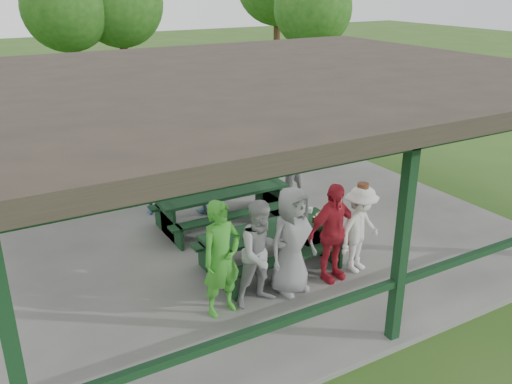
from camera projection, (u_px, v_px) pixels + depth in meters
ground at (259, 239)px, 10.84m from camera, size 90.00×90.00×0.00m
concrete_slab at (259, 237)px, 10.82m from camera, size 10.00×8.00×0.10m
pavilion_structure at (259, 80)px, 9.68m from camera, size 10.60×8.60×3.24m
picnic_table_near at (270, 243)px, 9.45m from camera, size 2.44×1.39×0.75m
picnic_table_far at (223, 203)px, 11.09m from camera, size 2.75×1.39×0.75m
table_setting at (283, 223)px, 9.48m from camera, size 2.26×0.45×0.10m
contestant_green at (222, 258)px, 8.00m from camera, size 0.72×0.53×1.82m
contestant_grey_left at (262, 253)px, 8.26m from camera, size 0.85×0.66×1.72m
contestant_grey_mid at (292, 241)px, 8.57m from camera, size 0.95×0.70×1.80m
contestant_red at (332, 233)px, 8.94m from camera, size 1.03×0.50×1.71m
contestant_white_fedora at (360, 229)px, 9.23m from camera, size 1.13×0.84×1.62m
spectator_lblue at (208, 180)px, 11.67m from camera, size 1.32×0.43×1.42m
spectator_blue at (153, 176)px, 11.55m from camera, size 0.70×0.54×1.69m
spectator_grey at (288, 162)px, 12.50m from camera, size 0.91×0.77×1.65m
pickup_truck at (217, 95)px, 20.28m from camera, size 6.24×3.68×1.63m
farm_trailer at (52, 144)px, 14.97m from camera, size 3.51×2.08×1.22m
tree_left at (66, 7)px, 21.77m from camera, size 3.58×3.58×5.60m
tree_mid at (120, 4)px, 22.87m from camera, size 3.66×3.66×5.72m
tree_right at (313, 9)px, 23.66m from camera, size 3.44×3.44×5.37m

